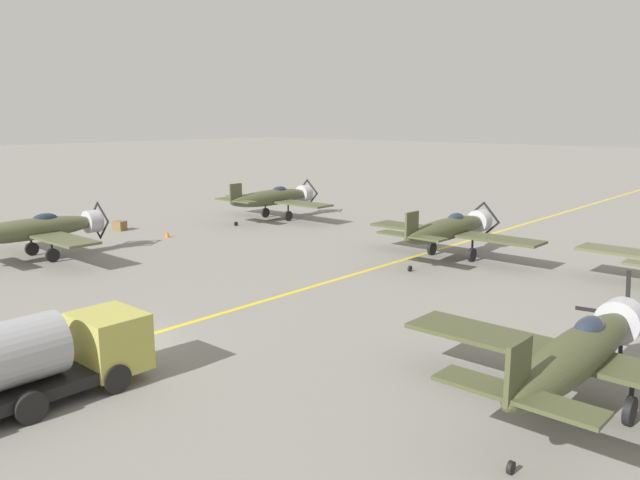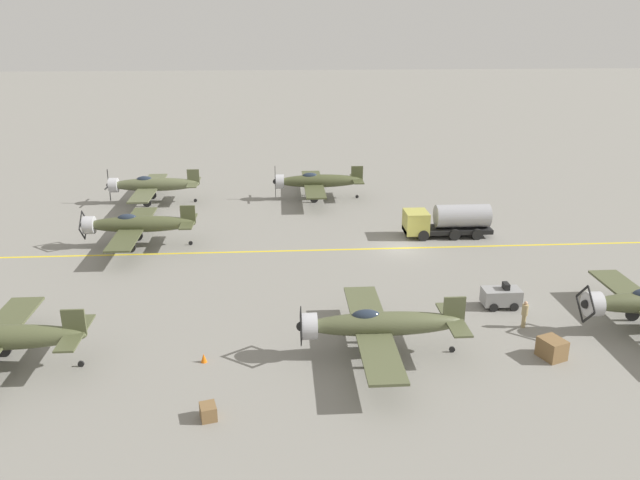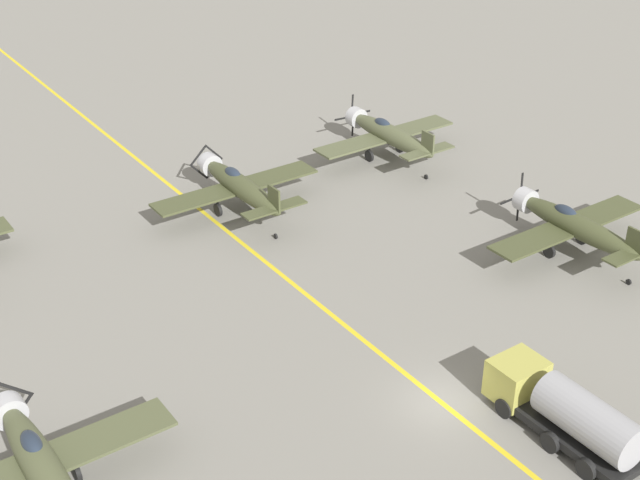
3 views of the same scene
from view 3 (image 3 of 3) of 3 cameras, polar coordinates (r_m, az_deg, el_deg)
The scene contains 7 objects.
ground_plane at distance 44.54m, azimuth 7.80°, elevation -10.29°, with size 400.00×400.00×0.00m, color gray.
taxiway_stripe at distance 44.54m, azimuth 7.81°, elevation -10.28°, with size 0.30×160.00×0.01m, color yellow.
airplane_mid_right at distance 57.27m, azimuth 15.91°, elevation 0.95°, with size 12.00×9.98×3.80m.
airplane_far_center at distance 60.26m, azimuth -5.23°, elevation 3.50°, with size 12.00×9.98×3.65m.
airplane_far_right at distance 68.35m, azimuth 4.38°, elevation 6.78°, with size 12.00×9.98×3.80m.
airplane_mid_left at distance 39.82m, azimuth -17.49°, elevation -13.53°, with size 12.00×9.98×3.65m.
fuel_tanker at distance 42.88m, azimuth 15.33°, elevation -10.45°, with size 2.68×8.00×2.98m.
Camera 3 is at (-24.24, -24.41, 28.30)m, focal length 50.00 mm.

